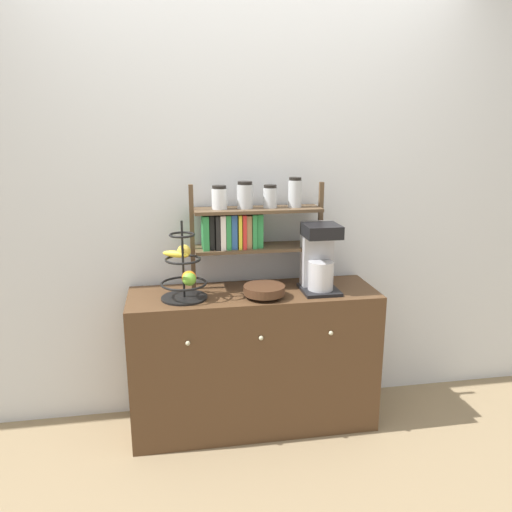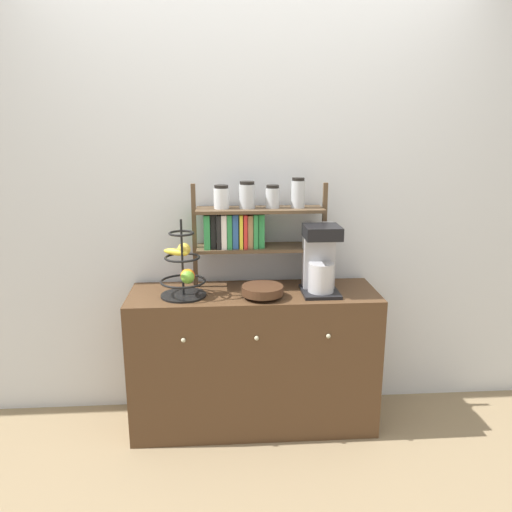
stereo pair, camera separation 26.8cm
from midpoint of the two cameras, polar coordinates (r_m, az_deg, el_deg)
The scene contains 7 objects.
ground_plane at distance 2.90m, azimuth 2.88°, elevation -20.70°, with size 12.00×12.00×0.00m, color #847051.
wall_back at distance 2.88m, azimuth 2.06°, elevation 7.01°, with size 7.00×0.05×2.60m, color silver.
sideboard at distance 2.89m, azimuth 2.46°, elevation -11.71°, with size 1.36×0.45×0.80m.
coffee_maker at distance 2.72m, azimuth 10.14°, elevation -0.36°, with size 0.20×0.24×0.38m.
fruit_stand at distance 2.63m, azimuth -5.35°, elevation -1.84°, with size 0.24×0.24×0.42m.
wooden_bowl at distance 2.64m, azimuth 3.66°, elevation -4.02°, with size 0.22×0.22×0.06m.
shelf_hutch at distance 2.76m, azimuth 1.81°, elevation 3.80°, with size 0.75×0.20×0.61m.
Camera 2 is at (-0.17, -2.38, 1.67)m, focal length 35.00 mm.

